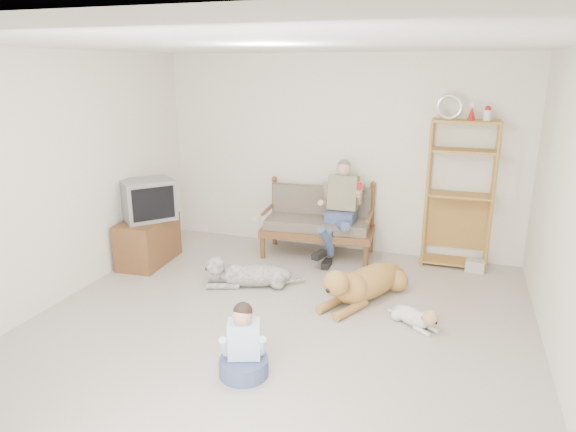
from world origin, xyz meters
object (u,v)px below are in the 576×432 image
(tv_stand, at_px, (148,241))
(golden_retriever, at_px, (363,283))
(etagere, at_px, (459,193))
(loveseat, at_px, (319,220))

(tv_stand, height_order, golden_retriever, tv_stand)
(etagere, relative_size, golden_retriever, 1.47)
(etagere, height_order, golden_retriever, etagere)
(loveseat, height_order, tv_stand, loveseat)
(loveseat, relative_size, etagere, 0.70)
(loveseat, xyz_separation_m, tv_stand, (-2.06, -1.05, -0.19))
(loveseat, distance_m, tv_stand, 2.32)
(loveseat, height_order, golden_retriever, loveseat)
(loveseat, distance_m, etagere, 1.87)
(loveseat, relative_size, tv_stand, 1.67)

